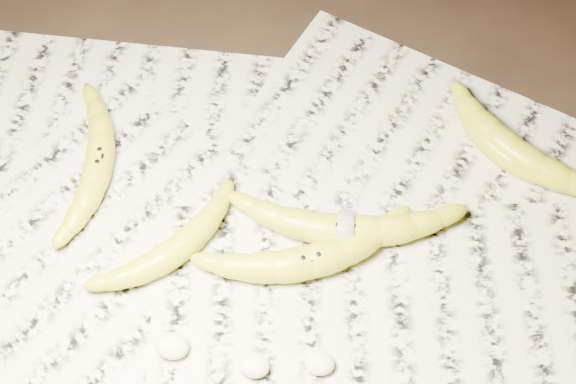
% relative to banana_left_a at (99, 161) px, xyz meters
% --- Properties ---
extents(ground, '(3.00, 3.00, 0.00)m').
position_rel_banana_left_a_xyz_m(ground, '(0.27, -0.05, -0.03)').
color(ground, black).
rests_on(ground, ground).
extents(newspaper_patch, '(0.90, 0.70, 0.01)m').
position_rel_banana_left_a_xyz_m(newspaper_patch, '(0.24, -0.06, -0.02)').
color(newspaper_patch, beige).
rests_on(newspaper_patch, ground).
extents(banana_left_a, '(0.09, 0.21, 0.04)m').
position_rel_banana_left_a_xyz_m(banana_left_a, '(0.00, 0.00, 0.00)').
color(banana_left_a, '#A8BC17').
rests_on(banana_left_a, newspaper_patch).
extents(banana_left_b, '(0.15, 0.17, 0.03)m').
position_rel_banana_left_a_xyz_m(banana_left_b, '(0.12, -0.10, -0.00)').
color(banana_left_b, '#A8BC17').
rests_on(banana_left_b, newspaper_patch).
extents(banana_center, '(0.23, 0.15, 0.04)m').
position_rel_banana_left_a_xyz_m(banana_center, '(0.27, -0.09, 0.00)').
color(banana_center, '#A8BC17').
rests_on(banana_center, newspaper_patch).
extents(banana_taped, '(0.24, 0.09, 0.04)m').
position_rel_banana_left_a_xyz_m(banana_taped, '(0.31, -0.04, 0.00)').
color(banana_taped, '#A8BC17').
rests_on(banana_taped, newspaper_patch).
extents(banana_upper_a, '(0.21, 0.17, 0.04)m').
position_rel_banana_left_a_xyz_m(banana_upper_a, '(0.49, 0.10, 0.00)').
color(banana_upper_a, '#A8BC17').
rests_on(banana_upper_a, newspaper_patch).
extents(banana_upper_b, '(0.15, 0.14, 0.03)m').
position_rel_banana_left_a_xyz_m(banana_upper_b, '(0.48, 0.11, -0.00)').
color(banana_upper_b, '#A8BC17').
rests_on(banana_upper_b, newspaper_patch).
extents(measuring_tape, '(0.01, 0.05, 0.05)m').
position_rel_banana_left_a_xyz_m(measuring_tape, '(0.31, -0.04, 0.00)').
color(measuring_tape, white).
rests_on(measuring_tape, newspaper_patch).
extents(flesh_chunk_a, '(0.04, 0.03, 0.02)m').
position_rel_banana_left_a_xyz_m(flesh_chunk_a, '(0.14, -0.21, -0.01)').
color(flesh_chunk_a, beige).
rests_on(flesh_chunk_a, newspaper_patch).
extents(flesh_chunk_b, '(0.03, 0.03, 0.02)m').
position_rel_banana_left_a_xyz_m(flesh_chunk_b, '(0.24, -0.21, -0.01)').
color(flesh_chunk_b, beige).
rests_on(flesh_chunk_b, newspaper_patch).
extents(flesh_chunk_c, '(0.03, 0.03, 0.02)m').
position_rel_banana_left_a_xyz_m(flesh_chunk_c, '(0.30, -0.20, -0.01)').
color(flesh_chunk_c, beige).
rests_on(flesh_chunk_c, newspaper_patch).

